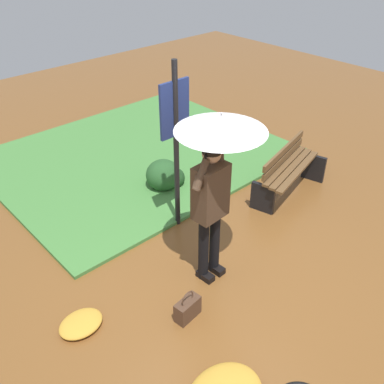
# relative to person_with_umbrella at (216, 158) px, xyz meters

# --- Properties ---
(ground_plane) EXTENTS (18.00, 18.00, 0.00)m
(ground_plane) POSITION_rel_person_with_umbrella_xyz_m (-0.15, -0.28, -1.55)
(ground_plane) COLOR brown
(grass_verge) EXTENTS (4.80, 4.00, 0.05)m
(grass_verge) POSITION_rel_person_with_umbrella_xyz_m (1.06, 2.98, -1.53)
(grass_verge) COLOR #47843D
(grass_verge) RESTS_ON ground_plane
(person_with_umbrella) EXTENTS (0.96, 0.96, 2.04)m
(person_with_umbrella) POSITION_rel_person_with_umbrella_xyz_m (0.00, 0.00, 0.00)
(person_with_umbrella) COLOR black
(person_with_umbrella) RESTS_ON ground_plane
(info_sign_post) EXTENTS (0.44, 0.07, 2.30)m
(info_sign_post) POSITION_rel_person_with_umbrella_xyz_m (0.30, 1.00, -0.11)
(info_sign_post) COLOR black
(info_sign_post) RESTS_ON ground_plane
(handbag) EXTENTS (0.31, 0.17, 0.37)m
(handbag) POSITION_rel_person_with_umbrella_xyz_m (-0.72, -0.34, -1.42)
(handbag) COLOR #4C3323
(handbag) RESTS_ON ground_plane
(park_bench) EXTENTS (1.43, 0.70, 0.75)m
(park_bench) POSITION_rel_person_with_umbrella_xyz_m (2.05, 0.44, -1.15)
(park_bench) COLOR black
(park_bench) RESTS_ON ground_plane
(shrub_cluster) EXTENTS (0.59, 0.54, 0.49)m
(shrub_cluster) POSITION_rel_person_with_umbrella_xyz_m (0.77, 1.82, -1.32)
(shrub_cluster) COLOR #285628
(shrub_cluster) RESTS_ON ground_plane
(leaf_pile_by_bench) EXTENTS (0.47, 0.38, 0.10)m
(leaf_pile_by_bench) POSITION_rel_person_with_umbrella_xyz_m (-1.64, 0.32, -1.50)
(leaf_pile_by_bench) COLOR gold
(leaf_pile_by_bench) RESTS_ON ground_plane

